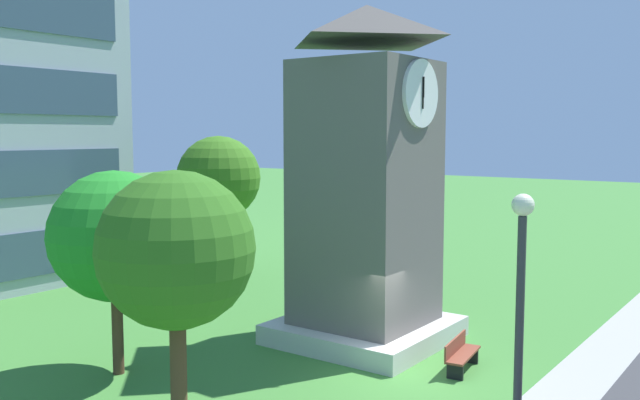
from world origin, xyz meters
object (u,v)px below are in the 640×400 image
Objects in this scene: tree_near_tower at (115,236)px; park_bench at (461,354)px; tree_by_building at (176,251)px; clock_tower at (366,194)px; street_lamp at (520,318)px; tree_streetside at (219,178)px.

park_bench is at bearing -52.48° from tree_near_tower.
clock_tower is at bearing 6.96° from tree_by_building.
tree_by_building is (-2.13, -4.72, 0.39)m from tree_near_tower.
street_lamp is at bearing -133.29° from clock_tower.
tree_streetside is (10.27, 6.34, 0.72)m from tree_near_tower.
street_lamp is 20.38m from tree_streetside.
clock_tower is 1.79× the size of tree_by_building.
street_lamp is (-6.86, -7.29, -1.13)m from clock_tower.
street_lamp is 0.95× the size of tree_by_building.
tree_by_building is at bearing -114.34° from tree_near_tower.
tree_by_building is (-1.67, 6.25, 0.69)m from street_lamp.
tree_near_tower is at bearing -148.33° from tree_streetside.
tree_near_tower reaches higher than park_bench.
tree_streetside is at bearing 58.17° from street_lamp.
tree_near_tower is 0.96× the size of tree_by_building.
tree_streetside is 1.10× the size of tree_by_building.
clock_tower is 5.47× the size of park_bench.
tree_near_tower is (-6.40, 3.68, -0.84)m from clock_tower.
tree_streetside is at bearing 41.70° from tree_by_building.
tree_near_tower is at bearing 127.52° from park_bench.
tree_by_building reaches higher than park_bench.
tree_near_tower reaches higher than street_lamp.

